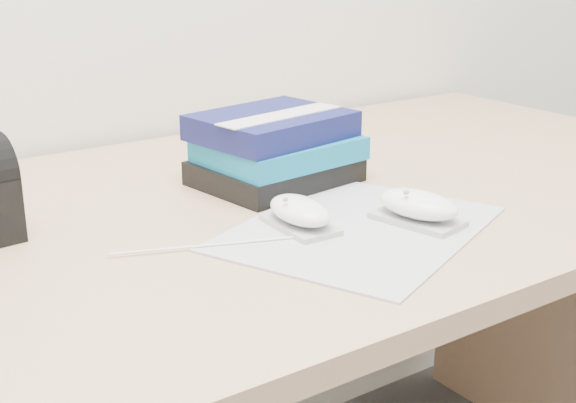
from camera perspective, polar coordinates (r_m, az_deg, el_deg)
desk at (r=1.25m, az=-3.41°, el=-9.36°), size 1.60×0.80×0.73m
mousepad at (r=1.00m, az=5.05°, el=-1.92°), size 0.42×0.38×0.00m
mouse_rear at (r=0.99m, az=0.85°, el=-0.82°), size 0.06×0.11×0.04m
mouse_front at (r=1.02m, az=9.23°, el=-0.39°), size 0.08×0.12×0.05m
usb_cable at (r=0.94m, az=-5.41°, el=-3.10°), size 0.22×0.09×0.00m
book_stack at (r=1.17m, az=-0.92°, el=3.77°), size 0.24×0.20×0.11m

